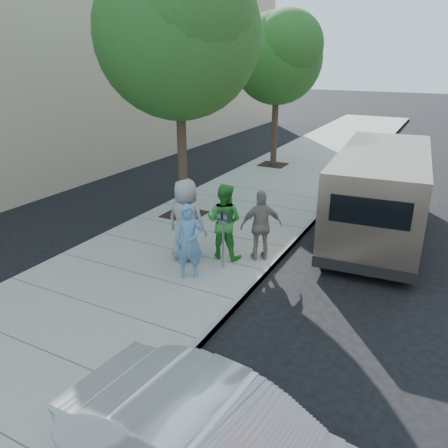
% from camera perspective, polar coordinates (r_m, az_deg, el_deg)
% --- Properties ---
extents(ground, '(120.00, 120.00, 0.00)m').
position_cam_1_polar(ground, '(10.93, -1.73, -5.16)').
color(ground, black).
rests_on(ground, ground).
extents(sidewalk, '(5.00, 60.00, 0.15)m').
position_cam_1_polar(sidewalk, '(11.38, -6.15, -3.76)').
color(sidewalk, gray).
rests_on(sidewalk, ground).
extents(curb_face, '(0.12, 60.00, 0.16)m').
position_cam_1_polar(curb_face, '(10.34, 5.29, -6.40)').
color(curb_face, gray).
rests_on(curb_face, ground).
extents(tree_near, '(4.62, 4.60, 7.53)m').
position_cam_1_polar(tree_near, '(13.04, -5.86, 24.13)').
color(tree_near, black).
rests_on(tree_near, sidewalk).
extents(tree_far, '(3.92, 3.80, 6.49)m').
position_cam_1_polar(tree_far, '(19.84, 7.15, 21.11)').
color(tree_far, black).
rests_on(tree_far, sidewalk).
extents(parking_meter, '(0.29, 0.11, 1.40)m').
position_cam_1_polar(parking_meter, '(10.01, -0.12, -0.44)').
color(parking_meter, gray).
rests_on(parking_meter, sidewalk).
extents(van, '(2.70, 6.80, 2.47)m').
position_cam_1_polar(van, '(12.90, 19.70, 3.98)').
color(van, tan).
rests_on(van, ground).
extents(person_officer, '(0.74, 0.65, 1.71)m').
position_cam_1_polar(person_officer, '(9.68, -4.61, -2.28)').
color(person_officer, '#5487B4').
rests_on(person_officer, sidewalk).
extents(person_green_shirt, '(0.95, 0.76, 1.88)m').
position_cam_1_polar(person_green_shirt, '(10.59, 0.01, 0.37)').
color(person_green_shirt, green).
rests_on(person_green_shirt, sidewalk).
extents(person_gray_shirt, '(1.01, 0.68, 2.02)m').
position_cam_1_polar(person_gray_shirt, '(10.47, -4.97, 0.48)').
color(person_gray_shirt, '#949496').
rests_on(person_gray_shirt, sidewalk).
extents(person_striped_polo, '(1.08, 0.94, 1.74)m').
position_cam_1_polar(person_striped_polo, '(10.53, 4.90, -0.23)').
color(person_striped_polo, gray).
rests_on(person_striped_polo, sidewalk).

